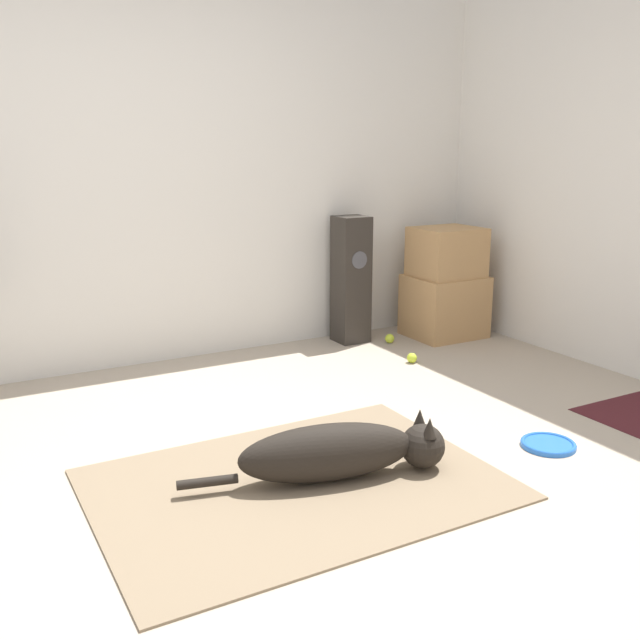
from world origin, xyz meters
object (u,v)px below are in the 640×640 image
at_px(frisbee, 548,444).
at_px(cardboard_box_lower, 444,306).
at_px(cardboard_box_upper, 447,252).
at_px(floor_speaker, 351,280).
at_px(tennis_ball_by_boxes, 390,338).
at_px(dog, 343,451).
at_px(tennis_ball_near_speaker, 412,358).

relative_size(frisbee, cardboard_box_lower, 0.49).
relative_size(cardboard_box_upper, floor_speaker, 0.51).
height_order(cardboard_box_upper, tennis_ball_by_boxes, cardboard_box_upper).
height_order(dog, tennis_ball_near_speaker, dog).
bearing_deg(cardboard_box_lower, dog, -138.45).
distance_m(cardboard_box_upper, floor_speaker, 0.73).
relative_size(frisbee, floor_speaker, 0.29).
relative_size(dog, cardboard_box_lower, 2.19).
relative_size(frisbee, tennis_ball_by_boxes, 3.89).
relative_size(floor_speaker, tennis_ball_by_boxes, 13.65).
bearing_deg(tennis_ball_near_speaker, frisbee, -98.93).
bearing_deg(tennis_ball_by_boxes, floor_speaker, 139.25).
relative_size(dog, tennis_ball_near_speaker, 17.21).
bearing_deg(tennis_ball_by_boxes, tennis_ball_near_speaker, -107.07).
relative_size(dog, floor_speaker, 1.26).
height_order(frisbee, tennis_ball_near_speaker, tennis_ball_near_speaker).
height_order(frisbee, floor_speaker, floor_speaker).
xyz_separation_m(cardboard_box_upper, tennis_ball_near_speaker, (-0.60, -0.43, -0.60)).
xyz_separation_m(dog, tennis_ball_near_speaker, (1.24, 1.20, -0.10)).
bearing_deg(frisbee, floor_speaker, 85.97).
relative_size(cardboard_box_lower, cardboard_box_upper, 1.12).
height_order(frisbee, tennis_ball_by_boxes, tennis_ball_by_boxes).
distance_m(frisbee, floor_speaker, 2.09).
bearing_deg(tennis_ball_near_speaker, tennis_ball_by_boxes, 72.93).
bearing_deg(frisbee, cardboard_box_lower, 65.64).
bearing_deg(frisbee, dog, 169.94).
bearing_deg(dog, cardboard_box_lower, 41.55).
bearing_deg(floor_speaker, cardboard_box_upper, -18.21).
height_order(dog, cardboard_box_lower, cardboard_box_lower).
xyz_separation_m(dog, cardboard_box_lower, (1.85, 1.64, 0.09)).
relative_size(cardboard_box_upper, tennis_ball_near_speaker, 7.01).
bearing_deg(dog, tennis_ball_by_boxes, 50.26).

